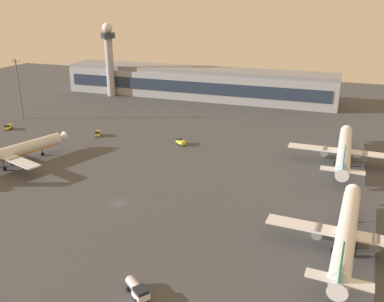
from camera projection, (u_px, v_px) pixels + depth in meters
The scene contains 11 objects.
ground_plane at pixel (119, 203), 114.01m from camera, with size 416.00×416.00×0.00m, color #424449.
terminal_building at pixel (197, 83), 235.18m from camera, with size 152.99×22.40×16.40m.
control_tower at pixel (109, 54), 233.41m from camera, with size 8.00×8.00×40.44m.
airplane_near_gate at pixel (346, 232), 91.45m from camera, with size 34.94×44.89×11.51m.
airplane_far_stand at pixel (5, 154), 137.22m from camera, with size 35.33×44.93×11.81m.
airplane_taxiway_distant at pixel (344, 150), 140.25m from camera, with size 36.81×47.38×12.18m.
baggage_tractor at pixel (181, 142), 159.40m from camera, with size 4.48×4.07×2.25m.
maintenance_van at pixel (8, 127), 178.14m from camera, with size 3.30×4.57×2.25m.
fuel_truck at pixel (137, 289), 78.11m from camera, with size 6.32×5.42×2.35m.
cargo_loader at pixel (98, 133), 169.54m from camera, with size 3.62×4.58×2.25m.
apron_light_west at pixel (19, 86), 189.98m from camera, with size 4.80×0.90×27.13m.
Camera 1 is at (53.84, -89.27, 52.26)m, focal length 39.19 mm.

